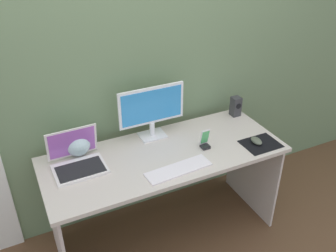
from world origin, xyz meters
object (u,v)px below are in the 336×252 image
Objects in this scene: monitor at (152,109)px; mouse at (256,141)px; keyboard_external at (178,169)px; speaker_right at (236,106)px; fishbowl at (78,144)px; phone_in_dock at (205,141)px; laptop at (77,160)px.

mouse is (0.60, -0.40, -0.19)m from monitor.
speaker_right is at bearing 27.32° from keyboard_external.
phone_in_dock is (0.78, -0.29, -0.03)m from fishbowl.
monitor is 0.42m from phone_in_dock.
monitor is 0.48m from keyboard_external.
laptop is 3.23× the size of mouse.
monitor is 1.11× the size of keyboard_external.
keyboard_external is 4.23× the size of mouse.
keyboard_external is 0.32m from phone_in_dock.
speaker_right is 1.09× the size of phone_in_dock.
mouse is at bearing -0.61° from keyboard_external.
laptop is at bearing 169.08° from phone_in_dock.
monitor reaches higher than keyboard_external.
fishbowl is 0.83m from phone_in_dock.
fishbowl is at bearing 179.69° from speaker_right.
monitor is 1.46× the size of laptop.
monitor is 3.11× the size of speaker_right.
laptop reaches higher than phone_in_dock.
keyboard_external is at bearing -149.06° from speaker_right.
monitor reaches higher than speaker_right.
speaker_right is 0.36× the size of keyboard_external.
mouse is (1.12, -0.41, -0.06)m from fishbowl.
mouse is (1.16, -0.27, -0.03)m from laptop.
keyboard_external is at bearing -174.09° from mouse.
mouse is at bearing -19.86° from fishbowl.
monitor is 0.71m from speaker_right.
laptop is at bearing -105.94° from fishbowl.
speaker_right is 1.22m from fishbowl.
phone_in_dock is at bearing 164.70° from mouse.
laptop reaches higher than mouse.
fishbowl is at bearing 179.10° from monitor.
laptop is 0.62m from keyboard_external.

